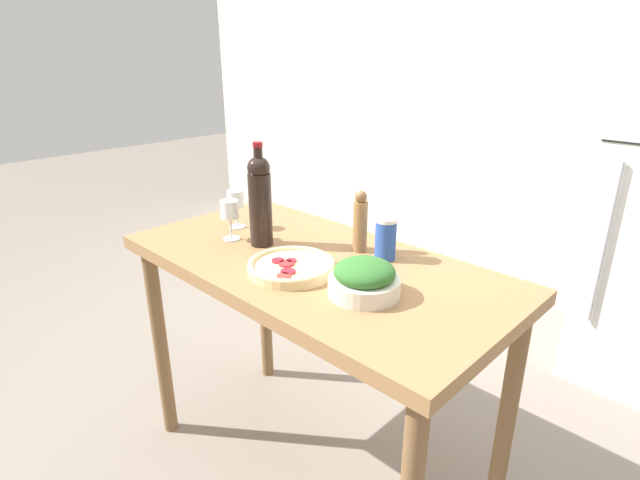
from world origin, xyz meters
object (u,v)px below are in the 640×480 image
at_px(wine_glass_far, 236,201).
at_px(pepper_mill, 360,222).
at_px(wine_glass_near, 230,212).
at_px(salad_bowl, 364,279).
at_px(homemade_pizza, 291,266).
at_px(wine_bottle, 260,199).
at_px(salt_canister, 386,239).

distance_m(wine_glass_far, pepper_mill, 0.51).
height_order(wine_glass_near, wine_glass_far, same).
height_order(salad_bowl, homemade_pizza, salad_bowl).
xyz_separation_m(wine_glass_near, pepper_mill, (0.40, 0.24, -0.00)).
bearing_deg(wine_glass_near, pepper_mill, 30.64).
height_order(wine_bottle, salad_bowl, wine_bottle).
height_order(wine_glass_far, salt_canister, wine_glass_far).
relative_size(wine_glass_far, salt_canister, 1.04).
bearing_deg(homemade_pizza, pepper_mill, 81.74).
distance_m(pepper_mill, salt_canister, 0.11).
distance_m(pepper_mill, salad_bowl, 0.33).
relative_size(wine_glass_far, pepper_mill, 0.69).
relative_size(wine_glass_near, wine_glass_far, 1.00).
relative_size(homemade_pizza, salt_canister, 1.93).
bearing_deg(wine_bottle, salad_bowl, -5.35).
bearing_deg(homemade_pizza, wine_glass_far, 163.54).
bearing_deg(salt_canister, wine_glass_near, -154.44).
bearing_deg(salt_canister, pepper_mill, -177.84).
distance_m(wine_bottle, wine_glass_near, 0.14).
xyz_separation_m(wine_bottle, wine_glass_far, (-0.21, 0.05, -0.06)).
distance_m(salad_bowl, homemade_pizza, 0.26).
bearing_deg(wine_glass_far, wine_glass_near, -46.22).
distance_m(wine_glass_near, pepper_mill, 0.47).
bearing_deg(wine_bottle, pepper_mill, 34.10).
xyz_separation_m(wine_glass_far, homemade_pizza, (0.45, -0.13, -0.09)).
bearing_deg(salad_bowl, homemade_pizza, -171.52).
xyz_separation_m(wine_glass_far, salt_canister, (0.60, 0.15, -0.03)).
xyz_separation_m(wine_glass_near, homemade_pizza, (0.36, -0.04, -0.09)).
relative_size(wine_glass_far, homemade_pizza, 0.54).
relative_size(wine_glass_near, homemade_pizza, 0.54).
xyz_separation_m(wine_bottle, salt_canister, (0.39, 0.20, -0.10)).
bearing_deg(salad_bowl, wine_glass_far, 172.38).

